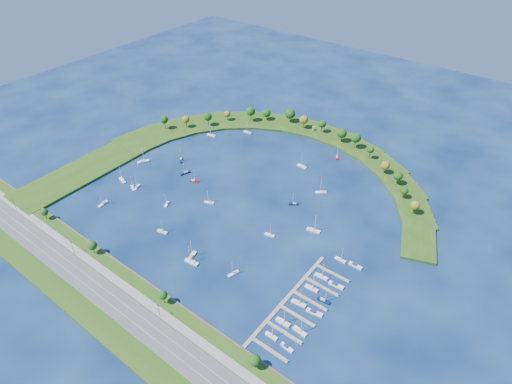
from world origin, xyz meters
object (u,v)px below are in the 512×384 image
Objects in this scene: moored_boat_9 at (133,188)px; docked_boat_2 at (283,321)px; docked_boat_0 at (271,335)px; docked_boat_11 at (355,265)px; moored_boat_15 at (211,135)px; docked_boat_3 at (300,331)px; moored_boat_16 at (122,180)px; docked_boat_1 at (287,347)px; moored_boat_13 at (337,157)px; moored_boat_7 at (209,202)px; moored_boat_20 at (181,160)px; docked_boat_6 at (311,288)px; moored_boat_21 at (162,231)px; moored_boat_1 at (247,132)px; docked_boat_10 at (340,259)px; moored_boat_5 at (233,273)px; docked_boat_8 at (321,276)px; moored_boat_3 at (191,256)px; moored_boat_10 at (185,173)px; docked_boat_5 at (314,312)px; moored_boat_6 at (103,203)px; moored_boat_8 at (137,187)px; moored_boat_11 at (192,262)px; dock_system at (297,304)px; docked_boat_9 at (336,285)px; moored_boat_19 at (302,166)px; docked_boat_4 at (299,303)px; moored_boat_14 at (143,161)px; harbor_tower at (313,129)px; docked_boat_7 at (324,300)px; moored_boat_4 at (321,192)px; moored_boat_12 at (313,230)px; moored_boat_18 at (269,234)px; moored_boat_17 at (167,204)px; moored_boat_0 at (294,204)px.

moored_boat_9 is 165.12m from docked_boat_2.
docked_boat_0 is 73.84m from docked_boat_11.
moored_boat_15 is 0.99× the size of docked_boat_3.
moored_boat_16 reaches higher than moored_boat_9.
moored_boat_13 is at bearing 116.30° from docked_boat_1.
moored_boat_7 is 0.84× the size of moored_boat_20.
docked_boat_2 is 1.44× the size of docked_boat_11.
docked_boat_6 is at bearing 109.38° from docked_boat_1.
moored_boat_1 is at bearing 94.08° from moored_boat_21.
docked_boat_10 is at bearing 82.32° from docked_boat_6.
moored_boat_5 is 0.87× the size of docked_boat_8.
moored_boat_3 reaches higher than moored_boat_10.
docked_boat_5 is at bearing 17.64° from moored_boat_20.
docked_boat_2 is (74.55, -5.05, -0.04)m from moored_boat_3.
moored_boat_6 reaches higher than docked_boat_0.
moored_boat_7 is 60.83m from moored_boat_8.
moored_boat_7 is at bearing -108.23° from moored_boat_5.
docked_boat_8 is at bearing -159.25° from moored_boat_11.
dock_system is 6.58× the size of docked_boat_3.
docked_boat_9 is at bearing 42.99° from docked_boat_6.
docked_boat_5 is (84.74, -119.94, -0.23)m from moored_boat_19.
docked_boat_5 is 46.15m from docked_boat_11.
docked_boat_3 is (187.27, -31.29, -0.03)m from moored_boat_16.
docked_boat_4 is 1.33× the size of docked_boat_9.
moored_boat_11 is 1.34× the size of docked_boat_0.
moored_boat_13 is at bearing 120.26° from docked_boat_10.
moored_boat_13 is 164.84m from moored_boat_14.
harbor_tower is 214.27m from docked_boat_2.
moored_boat_15 is at bearing 158.83° from docked_boat_10.
harbor_tower is 169.25m from docked_boat_11.
moored_boat_7 is 0.92× the size of docked_boat_7.
moored_boat_4 is 1.13× the size of docked_boat_10.
moored_boat_20 is (23.66, 21.16, -0.07)m from moored_boat_14.
docked_boat_1 is 0.62× the size of docked_boat_6.
moored_boat_9 is 175.34m from docked_boat_3.
moored_boat_13 is at bearing -102.09° from moored_boat_9.
docked_boat_11 is at bearing 77.85° from docked_boat_2.
moored_boat_16 is 1.74× the size of docked_boat_1.
moored_boat_11 is 1.00× the size of moored_boat_12.
docked_boat_11 is (12.36, 46.04, -0.28)m from docked_boat_4.
moored_boat_12 is at bearing 33.29° from moored_boat_18.
moored_boat_9 is 0.85× the size of docked_boat_4.
moored_boat_3 is 1.09× the size of docked_boat_8.
moored_boat_9 is at bearing 172.62° from docked_boat_7.
moored_boat_15 is 211.97m from docked_boat_2.
docked_boat_4 is at bearing 78.52° from dock_system.
moored_boat_15 is 195.42m from docked_boat_6.
docked_boat_7 is 1.18× the size of docked_boat_9.
moored_boat_17 reaches higher than docked_boat_11.
moored_boat_0 is 0.81× the size of moored_boat_19.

